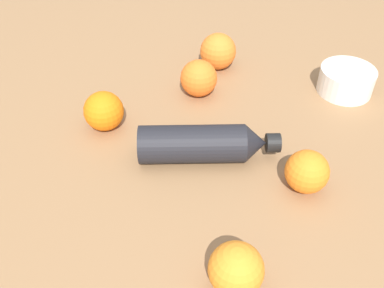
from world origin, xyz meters
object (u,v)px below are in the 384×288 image
object	(u,v)px
orange_0	(199,78)
ceramic_bowl	(346,80)
orange_4	(236,269)
water_bottle	(205,144)
orange_1	(104,111)
orange_2	(218,51)
orange_3	(307,172)

from	to	relation	value
orange_0	ceramic_bowl	distance (m)	0.32
orange_4	ceramic_bowl	world-z (taller)	orange_4
water_bottle	orange_0	size ratio (longest dim) A/B	3.03
orange_1	orange_2	world-z (taller)	orange_2
orange_1	orange_4	distance (m)	0.41
orange_2	ceramic_bowl	xyz separation A→B (m)	(-0.17, 0.23, -0.01)
orange_0	orange_4	size ratio (longest dim) A/B	1.03
orange_3	orange_2	bearing A→B (deg)	-105.63
orange_0	orange_4	bearing A→B (deg)	61.29
water_bottle	orange_1	distance (m)	0.21
orange_0	orange_1	world-z (taller)	orange_0
orange_2	orange_0	bearing A→B (deg)	33.13
water_bottle	ceramic_bowl	distance (m)	0.37
orange_0	orange_4	world-z (taller)	orange_0
orange_3	orange_4	distance (m)	0.22
orange_0	orange_3	size ratio (longest dim) A/B	1.07
orange_1	orange_3	world-z (taller)	orange_1
water_bottle	orange_2	bearing A→B (deg)	81.90
ceramic_bowl	orange_3	bearing A→B (deg)	29.21
orange_3	ceramic_bowl	bearing A→B (deg)	-150.79
water_bottle	orange_0	xyz separation A→B (m)	(-0.11, -0.17, 0.00)
water_bottle	orange_1	size ratio (longest dim) A/B	3.08
orange_2	water_bottle	bearing A→B (deg)	48.94
orange_1	orange_2	xyz separation A→B (m)	(-0.31, -0.05, 0.00)
orange_1	orange_4	bearing A→B (deg)	89.26
water_bottle	orange_1	world-z (taller)	orange_1
orange_0	orange_3	xyz separation A→B (m)	(0.01, 0.32, -0.00)
orange_3	orange_4	bearing A→B (deg)	20.32
water_bottle	orange_4	size ratio (longest dim) A/B	3.13
orange_0	orange_4	xyz separation A→B (m)	(0.22, 0.40, -0.00)
orange_0	orange_3	bearing A→B (deg)	88.22
water_bottle	orange_1	xyz separation A→B (m)	(0.11, -0.18, 0.00)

